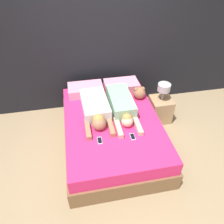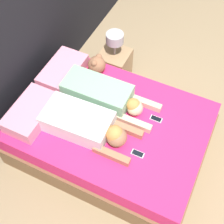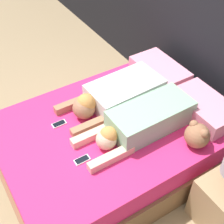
% 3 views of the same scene
% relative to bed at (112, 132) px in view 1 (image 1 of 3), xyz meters
% --- Properties ---
extents(ground_plane, '(12.00, 12.00, 0.00)m').
position_rel_bed_xyz_m(ground_plane, '(0.00, 0.00, -0.26)').
color(ground_plane, '#9E8460').
extents(wall_back, '(12.00, 0.06, 2.60)m').
position_rel_bed_xyz_m(wall_back, '(0.00, 1.16, 1.04)').
color(wall_back, black).
rests_on(wall_back, ground_plane).
extents(bed, '(1.48, 2.03, 0.52)m').
position_rel_bed_xyz_m(bed, '(0.00, 0.00, 0.00)').
color(bed, brown).
rests_on(bed, ground_plane).
extents(pillow_head_left, '(0.60, 0.36, 0.16)m').
position_rel_bed_xyz_m(pillow_head_left, '(-0.32, 0.77, 0.34)').
color(pillow_head_left, pink).
rests_on(pillow_head_left, bed).
extents(pillow_head_right, '(0.60, 0.36, 0.16)m').
position_rel_bed_xyz_m(pillow_head_right, '(0.32, 0.77, 0.34)').
color(pillow_head_right, pink).
rests_on(pillow_head_right, bed).
extents(person_left, '(0.42, 1.00, 0.23)m').
position_rel_bed_xyz_m(person_left, '(-0.22, 0.18, 0.37)').
color(person_left, silver).
rests_on(person_left, bed).
extents(person_right, '(0.36, 1.05, 0.23)m').
position_rel_bed_xyz_m(person_right, '(0.19, 0.19, 0.37)').
color(person_right, '#8CBF99').
rests_on(person_right, bed).
extents(cell_phone_left, '(0.06, 0.13, 0.01)m').
position_rel_bed_xyz_m(cell_phone_left, '(-0.25, -0.40, 0.27)').
color(cell_phone_left, silver).
rests_on(cell_phone_left, bed).
extents(cell_phone_right, '(0.06, 0.13, 0.01)m').
position_rel_bed_xyz_m(cell_phone_right, '(0.21, -0.41, 0.27)').
color(cell_phone_right, silver).
rests_on(cell_phone_right, bed).
extents(plush_toy, '(0.21, 0.21, 0.22)m').
position_rel_bed_xyz_m(plush_toy, '(0.56, 0.46, 0.38)').
color(plush_toy, '#996647').
rests_on(plush_toy, bed).
extents(nightstand, '(0.37, 0.37, 0.77)m').
position_rel_bed_xyz_m(nightstand, '(0.98, 0.43, 0.01)').
color(nightstand, tan).
rests_on(nightstand, ground_plane).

